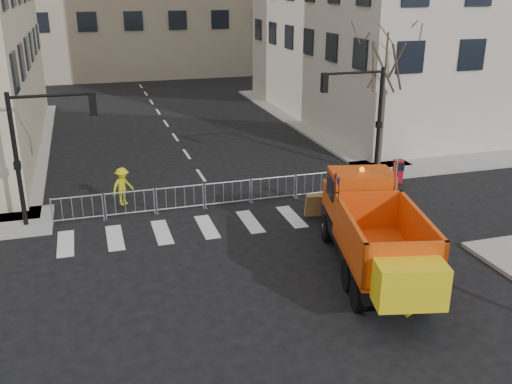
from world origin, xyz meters
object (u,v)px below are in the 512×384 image
object	(u,v)px
cop_b	(334,191)
newspaper_box	(398,171)
cop_a	(366,198)
cop_c	(342,212)
plow_truck	(374,230)
worker	(123,186)

from	to	relation	value
cop_b	newspaper_box	size ratio (longest dim) A/B	1.77
cop_a	cop_b	xyz separation A→B (m)	(-1.01, 0.92, 0.08)
cop_b	newspaper_box	bearing A→B (deg)	-117.40
cop_a	cop_c	xyz separation A→B (m)	(-1.51, -1.01, -0.05)
newspaper_box	cop_c	bearing A→B (deg)	-117.72
cop_c	newspaper_box	distance (m)	6.57
plow_truck	cop_b	xyz separation A→B (m)	(0.99, 5.31, -0.61)
cop_c	cop_a	bearing A→B (deg)	145.79
cop_b	worker	bearing A→B (deg)	13.45
plow_truck	cop_b	size ratio (longest dim) A/B	4.86
cop_c	worker	distance (m)	9.43
worker	newspaper_box	size ratio (longest dim) A/B	1.50
cop_b	newspaper_box	world-z (taller)	cop_b
worker	newspaper_box	distance (m)	12.88
cop_b	worker	world-z (taller)	cop_b
worker	newspaper_box	bearing A→B (deg)	-37.59
plow_truck	cop_c	world-z (taller)	plow_truck
newspaper_box	cop_b	bearing A→B (deg)	-130.57
cop_a	newspaper_box	world-z (taller)	cop_a
cop_c	newspaper_box	bearing A→B (deg)	153.06
plow_truck	newspaper_box	size ratio (longest dim) A/B	8.62
cop_b	cop_c	world-z (taller)	cop_b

